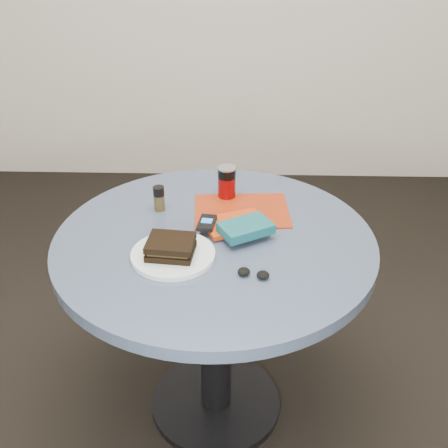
{
  "coord_description": "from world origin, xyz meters",
  "views": [
    {
      "loc": [
        0.07,
        -1.47,
        1.68
      ],
      "look_at": [
        0.03,
        0.0,
        0.8
      ],
      "focal_mm": 45.0,
      "sensor_mm": 36.0,
      "label": 1
    }
  ],
  "objects_px": {
    "magazine": "(242,211)",
    "novel": "(246,228)",
    "mp3_player": "(207,223)",
    "plate": "(173,255)",
    "red_book": "(235,224)",
    "table": "(215,280)",
    "pepper_grinder": "(159,198)",
    "headphones": "(253,273)",
    "soda_can": "(227,182)",
    "sandwich": "(171,247)"
  },
  "relations": [
    {
      "from": "novel",
      "to": "plate",
      "type": "bearing_deg",
      "value": 177.92
    },
    {
      "from": "red_book",
      "to": "novel",
      "type": "relative_size",
      "value": 1.22
    },
    {
      "from": "sandwich",
      "to": "red_book",
      "type": "height_order",
      "value": "sandwich"
    },
    {
      "from": "mp3_player",
      "to": "headphones",
      "type": "xyz_separation_m",
      "value": [
        0.14,
        -0.24,
        -0.02
      ]
    },
    {
      "from": "plate",
      "to": "sandwich",
      "type": "xyz_separation_m",
      "value": [
        -0.0,
        -0.01,
        0.03
      ]
    },
    {
      "from": "novel",
      "to": "headphones",
      "type": "bearing_deg",
      "value": -113.61
    },
    {
      "from": "magazine",
      "to": "plate",
      "type": "bearing_deg",
      "value": -129.55
    },
    {
      "from": "sandwich",
      "to": "mp3_player",
      "type": "bearing_deg",
      "value": 58.52
    },
    {
      "from": "pepper_grinder",
      "to": "red_book",
      "type": "height_order",
      "value": "pepper_grinder"
    },
    {
      "from": "table",
      "to": "novel",
      "type": "height_order",
      "value": "novel"
    },
    {
      "from": "table",
      "to": "plate",
      "type": "xyz_separation_m",
      "value": [
        -0.12,
        -0.11,
        0.17
      ]
    },
    {
      "from": "magazine",
      "to": "mp3_player",
      "type": "xyz_separation_m",
      "value": [
        -0.11,
        -0.13,
        0.03
      ]
    },
    {
      "from": "plate",
      "to": "novel",
      "type": "bearing_deg",
      "value": 27.4
    },
    {
      "from": "soda_can",
      "to": "red_book",
      "type": "relative_size",
      "value": 0.61
    },
    {
      "from": "pepper_grinder",
      "to": "novel",
      "type": "bearing_deg",
      "value": -30.64
    },
    {
      "from": "plate",
      "to": "pepper_grinder",
      "type": "relative_size",
      "value": 2.89
    },
    {
      "from": "red_book",
      "to": "pepper_grinder",
      "type": "bearing_deg",
      "value": 133.95
    },
    {
      "from": "sandwich",
      "to": "novel",
      "type": "xyz_separation_m",
      "value": [
        0.22,
        0.12,
        -0.0
      ]
    },
    {
      "from": "pepper_grinder",
      "to": "novel",
      "type": "xyz_separation_m",
      "value": [
        0.29,
        -0.17,
        -0.01
      ]
    },
    {
      "from": "pepper_grinder",
      "to": "headphones",
      "type": "height_order",
      "value": "pepper_grinder"
    },
    {
      "from": "mp3_player",
      "to": "headphones",
      "type": "distance_m",
      "value": 0.28
    },
    {
      "from": "red_book",
      "to": "plate",
      "type": "bearing_deg",
      "value": -158.76
    },
    {
      "from": "plate",
      "to": "magazine",
      "type": "relative_size",
      "value": 0.79
    },
    {
      "from": "magazine",
      "to": "headphones",
      "type": "distance_m",
      "value": 0.37
    },
    {
      "from": "magazine",
      "to": "red_book",
      "type": "relative_size",
      "value": 1.64
    },
    {
      "from": "pepper_grinder",
      "to": "mp3_player",
      "type": "xyz_separation_m",
      "value": [
        0.17,
        -0.13,
        -0.02
      ]
    },
    {
      "from": "soda_can",
      "to": "red_book",
      "type": "bearing_deg",
      "value": -81.52
    },
    {
      "from": "table",
      "to": "pepper_grinder",
      "type": "height_order",
      "value": "pepper_grinder"
    },
    {
      "from": "magazine",
      "to": "mp3_player",
      "type": "height_order",
      "value": "mp3_player"
    },
    {
      "from": "plate",
      "to": "soda_can",
      "type": "xyz_separation_m",
      "value": [
        0.15,
        0.38,
        0.05
      ]
    },
    {
      "from": "soda_can",
      "to": "pepper_grinder",
      "type": "distance_m",
      "value": 0.24
    },
    {
      "from": "table",
      "to": "headphones",
      "type": "distance_m",
      "value": 0.29
    },
    {
      "from": "novel",
      "to": "mp3_player",
      "type": "distance_m",
      "value": 0.13
    },
    {
      "from": "novel",
      "to": "mp3_player",
      "type": "xyz_separation_m",
      "value": [
        -0.12,
        0.04,
        -0.01
      ]
    },
    {
      "from": "magazine",
      "to": "novel",
      "type": "distance_m",
      "value": 0.17
    },
    {
      "from": "novel",
      "to": "sandwich",
      "type": "bearing_deg",
      "value": 178.5
    },
    {
      "from": "table",
      "to": "magazine",
      "type": "distance_m",
      "value": 0.25
    },
    {
      "from": "soda_can",
      "to": "mp3_player",
      "type": "xyz_separation_m",
      "value": [
        -0.06,
        -0.22,
        -0.03
      ]
    },
    {
      "from": "novel",
      "to": "red_book",
      "type": "bearing_deg",
      "value": 89.47
    },
    {
      "from": "sandwich",
      "to": "magazine",
      "type": "xyz_separation_m",
      "value": [
        0.21,
        0.28,
        -0.04
      ]
    },
    {
      "from": "mp3_player",
      "to": "soda_can",
      "type": "bearing_deg",
      "value": 75.72
    },
    {
      "from": "mp3_player",
      "to": "sandwich",
      "type": "bearing_deg",
      "value": -121.48
    },
    {
      "from": "sandwich",
      "to": "red_book",
      "type": "xyz_separation_m",
      "value": [
        0.18,
        0.18,
        -0.03
      ]
    },
    {
      "from": "table",
      "to": "soda_can",
      "type": "height_order",
      "value": "soda_can"
    },
    {
      "from": "soda_can",
      "to": "novel",
      "type": "bearing_deg",
      "value": -76.19
    },
    {
      "from": "mp3_player",
      "to": "plate",
      "type": "bearing_deg",
      "value": -121.05
    },
    {
      "from": "novel",
      "to": "headphones",
      "type": "height_order",
      "value": "novel"
    },
    {
      "from": "pepper_grinder",
      "to": "headphones",
      "type": "bearing_deg",
      "value": -50.13
    },
    {
      "from": "sandwich",
      "to": "table",
      "type": "bearing_deg",
      "value": 43.67
    },
    {
      "from": "sandwich",
      "to": "headphones",
      "type": "height_order",
      "value": "sandwich"
    }
  ]
}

